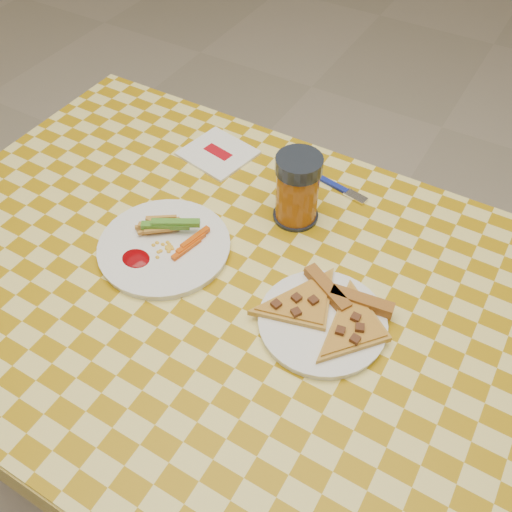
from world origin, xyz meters
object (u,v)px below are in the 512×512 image
Objects in this scene: table at (229,308)px; drink_glass at (297,189)px; plate_left at (164,247)px; plate_right at (322,323)px.

drink_glass is (0.02, 0.21, 0.14)m from table.
table is 0.26m from drink_glass.
drink_glass is (0.17, 0.20, 0.07)m from plate_left.
table is 5.26× the size of plate_left.
plate_right is at bearing 1.40° from table.
plate_right reaches higher than table.
plate_right is 0.27m from drink_glass.
drink_glass reaches higher than plate_right.
table is 6.04× the size of plate_right.
plate_left is at bearing 179.26° from plate_right.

